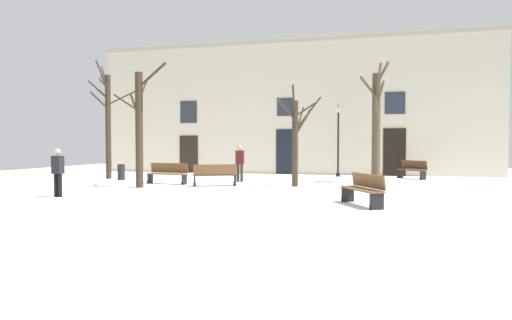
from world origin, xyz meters
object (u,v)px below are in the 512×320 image
object	(u,v)px
tree_right_of_center	(376,124)
tree_center	(108,120)
litter_bin	(121,172)
bench_near_center_tree	(215,175)
tree_near_facade	(296,137)
bench_near_lamp	(168,173)
streetlamp	(338,133)
bench_by_litter_bin	(363,189)
person_crossing_plaza	(240,161)
tree_left_of_center	(139,126)
person_strolling	(58,170)
bench_far_corner	(412,169)

from	to	relation	value
tree_right_of_center	tree_center	bearing A→B (deg)	-176.20
tree_right_of_center	litter_bin	xyz separation A→B (m)	(-12.29, -1.48, -2.34)
bench_near_center_tree	tree_near_facade	bearing A→B (deg)	168.11
bench_near_lamp	streetlamp	bearing A→B (deg)	49.48
tree_near_facade	bench_by_litter_bin	distance (m)	6.27
streetlamp	bench_near_center_tree	bearing A→B (deg)	-123.26
person_crossing_plaza	bench_near_center_tree	bearing A→B (deg)	78.74
tree_left_of_center	person_strolling	xyz separation A→B (m)	(-1.02, -3.68, -1.61)
person_crossing_plaza	person_strolling	world-z (taller)	person_crossing_plaza
tree_near_facade	tree_left_of_center	bearing A→B (deg)	-161.49
bench_by_litter_bin	person_strolling	bearing A→B (deg)	-116.32
tree_near_facade	bench_far_corner	xyz separation A→B (m)	(5.14, 5.67, -1.58)
streetlamp	bench_near_center_tree	world-z (taller)	streetlamp
person_crossing_plaza	tree_near_facade	bearing A→B (deg)	148.80
streetlamp	tree_near_facade	bearing A→B (deg)	-101.71
bench_by_litter_bin	streetlamp	bearing A→B (deg)	159.04
streetlamp	person_strolling	distance (m)	14.84
tree_center	tree_left_of_center	distance (m)	5.60
bench_near_lamp	person_crossing_plaza	bearing A→B (deg)	40.01
bench_far_corner	bench_near_center_tree	distance (m)	10.62
litter_bin	bench_by_litter_bin	size ratio (longest dim) A/B	0.41
tree_near_facade	person_crossing_plaza	distance (m)	3.54
tree_left_of_center	person_strolling	bearing A→B (deg)	-105.52
bench_by_litter_bin	bench_near_center_tree	distance (m)	7.73
tree_right_of_center	bench_near_center_tree	distance (m)	7.82
tree_left_of_center	litter_bin	xyz separation A→B (m)	(-2.87, 3.32, -2.12)
person_crossing_plaza	bench_near_lamp	bearing A→B (deg)	31.45
tree_center	streetlamp	size ratio (longest dim) A/B	1.49
tree_center	streetlamp	xyz separation A→B (m)	(11.42, 4.49, -0.61)
bench_near_center_tree	person_strolling	distance (m)	6.30
tree_right_of_center	person_crossing_plaza	distance (m)	6.57
streetlamp	bench_near_center_tree	distance (m)	8.69
bench_by_litter_bin	person_strolling	world-z (taller)	person_strolling
bench_far_corner	bench_by_litter_bin	distance (m)	11.25
tree_center	person_strolling	bearing A→B (deg)	-68.78
litter_bin	bench_near_center_tree	distance (m)	6.01
tree_near_facade	litter_bin	size ratio (longest dim) A/B	5.36
tree_near_facade	bench_by_litter_bin	bearing A→B (deg)	-61.87
litter_bin	bench_near_center_tree	size ratio (longest dim) A/B	0.41
tree_left_of_center	streetlamp	size ratio (longest dim) A/B	1.29
tree_center	bench_near_center_tree	distance (m)	7.68
tree_near_facade	bench_far_corner	size ratio (longest dim) A/B	2.62
bench_near_lamp	bench_far_corner	xyz separation A→B (m)	(10.91, 5.88, -0.00)
tree_center	bench_far_corner	bearing A→B (deg)	14.00
tree_right_of_center	bench_far_corner	xyz separation A→B (m)	(1.85, 2.91, -2.25)
streetlamp	bench_near_center_tree	xyz separation A→B (m)	(-4.65, -7.09, -1.92)
tree_near_facade	person_crossing_plaza	world-z (taller)	tree_near_facade
tree_center	bench_by_litter_bin	distance (m)	15.06
tree_right_of_center	litter_bin	size ratio (longest dim) A/B	6.96
bench_by_litter_bin	person_crossing_plaza	world-z (taller)	person_crossing_plaza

